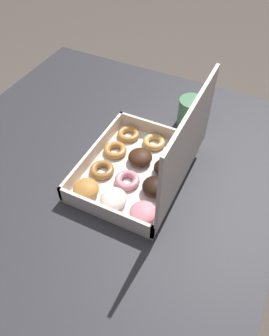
{
  "coord_description": "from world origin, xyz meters",
  "views": [
    {
      "loc": [
        0.45,
        0.34,
        1.38
      ],
      "look_at": [
        -0.05,
        0.09,
        0.76
      ],
      "focal_mm": 35.0,
      "sensor_mm": 36.0,
      "label": 1
    }
  ],
  "objects": [
    {
      "name": "coffee_mug",
      "position": [
        -0.31,
        0.15,
        0.78
      ],
      "size": [
        0.08,
        0.08,
        0.08
      ],
      "color": "#4C8456",
      "rests_on": "dining_table"
    },
    {
      "name": "ground_plane",
      "position": [
        0.0,
        0.0,
        0.0
      ],
      "size": [
        8.0,
        8.0,
        0.0
      ],
      "primitive_type": "plane",
      "color": "#564C44"
    },
    {
      "name": "dining_table",
      "position": [
        0.0,
        0.0,
        0.64
      ],
      "size": [
        1.06,
        0.93,
        0.74
      ],
      "color": "#2D2D33",
      "rests_on": "ground_plane"
    },
    {
      "name": "donut_box",
      "position": [
        -0.04,
        0.12,
        0.78
      ],
      "size": [
        0.32,
        0.25,
        0.27
      ],
      "color": "silver",
      "rests_on": "dining_table"
    }
  ]
}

